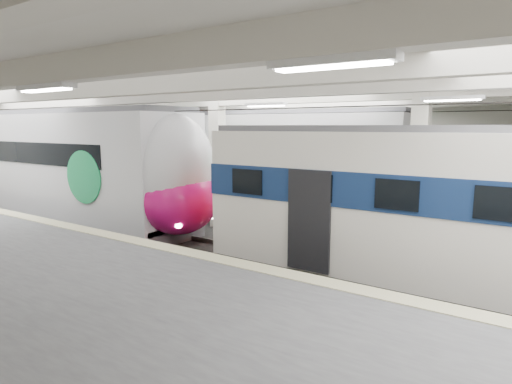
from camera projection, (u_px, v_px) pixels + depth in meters
The scene contains 4 objects.
station_hall at pixel (195, 160), 12.08m from camera, with size 36.00×24.00×5.75m.
modern_emu at pixel (80, 169), 18.03m from camera, with size 15.34×3.16×4.87m.
older_rer at pixel (455, 211), 10.06m from camera, with size 12.69×2.80×4.22m.
far_train at pixel (240, 162), 20.14m from camera, with size 15.56×3.85×4.87m.
Camera 1 is at (8.16, -10.81, 4.20)m, focal length 30.00 mm.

